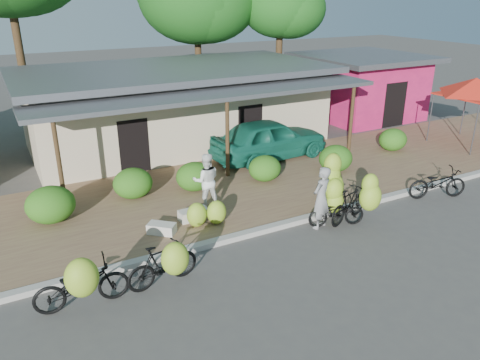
% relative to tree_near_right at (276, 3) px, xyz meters
% --- Properties ---
extents(ground, '(100.00, 100.00, 0.00)m').
position_rel_tree_near_right_xyz_m(ground, '(-7.31, -14.61, -5.74)').
color(ground, '#4D4A47').
rests_on(ground, ground).
extents(sidewalk, '(60.00, 6.00, 0.12)m').
position_rel_tree_near_right_xyz_m(sidewalk, '(-7.31, -9.61, -5.68)').
color(sidewalk, olive).
rests_on(sidewalk, ground).
extents(curb, '(60.00, 0.25, 0.15)m').
position_rel_tree_near_right_xyz_m(curb, '(-7.31, -12.61, -5.67)').
color(curb, '#A8A399').
rests_on(curb, ground).
extents(shop_main, '(13.00, 8.50, 3.35)m').
position_rel_tree_near_right_xyz_m(shop_main, '(-7.31, -3.68, -4.02)').
color(shop_main, beige).
rests_on(shop_main, ground).
extents(shop_pink, '(6.00, 6.00, 3.25)m').
position_rel_tree_near_right_xyz_m(shop_pink, '(3.19, -3.62, -4.07)').
color(shop_pink, '#DC2160').
rests_on(shop_pink, ground).
extents(tree_near_right, '(4.48, 4.31, 7.42)m').
position_rel_tree_near_right_xyz_m(tree_near_right, '(0.00, 0.00, 0.00)').
color(tree_near_right, '#46331C').
rests_on(tree_near_right, ground).
extents(hedge_0, '(1.38, 1.24, 1.07)m').
position_rel_tree_near_right_xyz_m(hedge_0, '(-13.40, -9.37, -5.09)').
color(hedge_0, '#2D6316').
rests_on(hedge_0, sidewalk).
extents(hedge_1, '(1.26, 1.13, 0.98)m').
position_rel_tree_near_right_xyz_m(hedge_1, '(-10.85, -8.80, -5.13)').
color(hedge_1, '#2D6316').
rests_on(hedge_1, sidewalk).
extents(hedge_2, '(1.24, 1.11, 0.96)m').
position_rel_tree_near_right_xyz_m(hedge_2, '(-8.88, -9.16, -5.14)').
color(hedge_2, '#2D6316').
rests_on(hedge_2, sidewalk).
extents(hedge_3, '(1.16, 1.05, 0.91)m').
position_rel_tree_near_right_xyz_m(hedge_3, '(-6.39, -9.55, -5.17)').
color(hedge_3, '#2D6316').
rests_on(hedge_3, sidewalk).
extents(hedge_4, '(1.26, 1.14, 0.99)m').
position_rel_tree_near_right_xyz_m(hedge_4, '(-3.62, -9.98, -5.13)').
color(hedge_4, '#2D6316').
rests_on(hedge_4, sidewalk).
extents(hedge_5, '(1.19, 1.07, 0.93)m').
position_rel_tree_near_right_xyz_m(hedge_5, '(0.04, -9.18, -5.16)').
color(hedge_5, '#2D6316').
rests_on(hedge_5, sidewalk).
extents(red_canopy, '(3.50, 3.50, 2.86)m').
position_rel_tree_near_right_xyz_m(red_canopy, '(3.52, -10.03, -3.13)').
color(red_canopy, '#59595E').
rests_on(red_canopy, sidewalk).
extents(bike_far_left, '(2.03, 1.35, 1.52)m').
position_rel_tree_near_right_xyz_m(bike_far_left, '(-13.39, -13.74, -5.12)').
color(bike_far_left, black).
rests_on(bike_far_left, ground).
extents(bike_left, '(1.79, 1.25, 1.38)m').
position_rel_tree_near_right_xyz_m(bike_left, '(-11.58, -13.80, -5.12)').
color(bike_left, black).
rests_on(bike_left, ground).
extents(bike_center, '(1.75, 1.37, 2.02)m').
position_rel_tree_near_right_xyz_m(bike_center, '(-6.16, -12.97, -4.95)').
color(bike_center, black).
rests_on(bike_center, ground).
extents(bike_right, '(1.81, 1.39, 1.64)m').
position_rel_tree_near_right_xyz_m(bike_right, '(-5.67, -13.37, -5.05)').
color(bike_right, black).
rests_on(bike_right, ground).
extents(bike_far_right, '(2.05, 1.30, 1.02)m').
position_rel_tree_near_right_xyz_m(bike_far_right, '(-2.08, -13.25, -5.24)').
color(bike_far_right, black).
rests_on(bike_far_right, ground).
extents(loose_banana_a, '(0.57, 0.49, 0.71)m').
position_rel_tree_near_right_xyz_m(loose_banana_a, '(-9.86, -11.61, -5.27)').
color(loose_banana_a, '#B1C731').
rests_on(loose_banana_a, sidewalk).
extents(loose_banana_b, '(0.57, 0.48, 0.71)m').
position_rel_tree_near_right_xyz_m(loose_banana_b, '(-9.30, -11.72, -5.27)').
color(loose_banana_b, '#B1C731').
rests_on(loose_banana_b, sidewalk).
extents(loose_banana_c, '(0.52, 0.44, 0.65)m').
position_rel_tree_near_right_xyz_m(loose_banana_c, '(-5.49, -11.99, -5.30)').
color(loose_banana_c, '#B1C731').
rests_on(loose_banana_c, sidewalk).
extents(sack_near, '(0.86, 0.42, 0.30)m').
position_rel_tree_near_right_xyz_m(sack_near, '(-9.77, -11.15, -5.47)').
color(sack_near, beige).
rests_on(sack_near, sidewalk).
extents(sack_far, '(0.81, 0.79, 0.28)m').
position_rel_tree_near_right_xyz_m(sack_far, '(-10.87, -11.52, -5.48)').
color(sack_far, beige).
rests_on(sack_far, sidewalk).
extents(vendor, '(0.78, 0.65, 1.83)m').
position_rel_tree_near_right_xyz_m(vendor, '(-6.71, -13.10, -4.83)').
color(vendor, gray).
rests_on(vendor, ground).
extents(bystander, '(0.99, 0.86, 1.71)m').
position_rel_tree_near_right_xyz_m(bystander, '(-9.06, -10.53, -4.77)').
color(bystander, white).
rests_on(bystander, sidewalk).
extents(teal_van, '(4.87, 2.23, 1.62)m').
position_rel_tree_near_right_xyz_m(teal_van, '(-5.02, -7.61, -4.82)').
color(teal_van, '#166650').
rests_on(teal_van, sidewalk).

